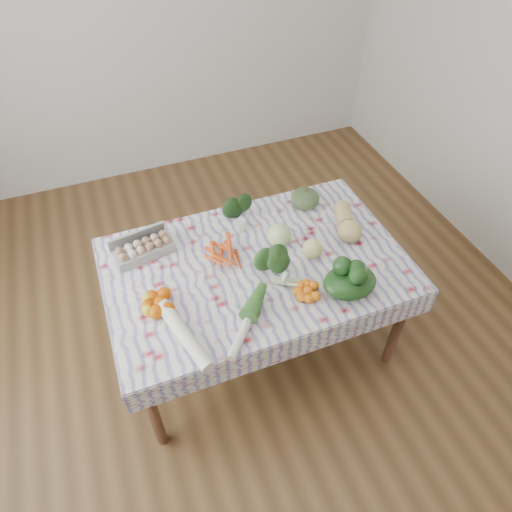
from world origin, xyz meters
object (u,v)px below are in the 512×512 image
at_px(dining_table, 256,273).
at_px(butternut_squash, 347,221).
at_px(egg_carton, 144,250).
at_px(cabbage, 279,235).
at_px(kabocha_squash, 305,198).
at_px(grapefruit, 313,249).

relative_size(dining_table, butternut_squash, 5.45).
xyz_separation_m(egg_carton, cabbage, (0.74, -0.19, 0.03)).
xyz_separation_m(dining_table, kabocha_squash, (0.47, 0.36, 0.14)).
relative_size(cabbage, butternut_squash, 0.48).
height_order(dining_table, kabocha_squash, kabocha_squash).
relative_size(egg_carton, grapefruit, 2.99).
bearing_deg(egg_carton, dining_table, -37.00).
bearing_deg(dining_table, butternut_squash, 6.33).
bearing_deg(dining_table, kabocha_squash, 37.53).
bearing_deg(kabocha_squash, grapefruit, -110.03).
distance_m(kabocha_squash, butternut_squash, 0.32).
xyz_separation_m(dining_table, butternut_squash, (0.60, 0.07, 0.15)).
bearing_deg(cabbage, grapefruit, -48.36).
height_order(egg_carton, cabbage, cabbage).
distance_m(cabbage, grapefruit, 0.21).
relative_size(kabocha_squash, butternut_squash, 0.62).
height_order(egg_carton, butternut_squash, butternut_squash).
distance_m(egg_carton, kabocha_squash, 1.03).
bearing_deg(cabbage, egg_carton, 165.78).
relative_size(kabocha_squash, grapefruit, 1.62).
distance_m(egg_carton, cabbage, 0.76).
distance_m(dining_table, cabbage, 0.25).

